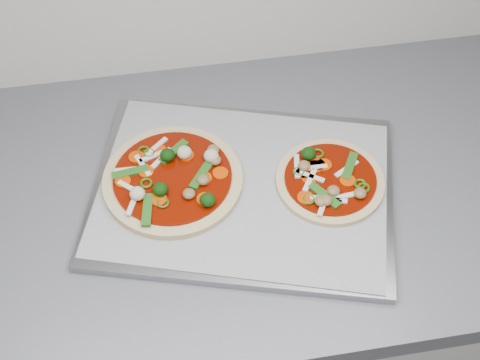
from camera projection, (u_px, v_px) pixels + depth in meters
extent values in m
cube|color=silver|center=(355.00, 304.00, 1.47)|extent=(3.60, 0.60, 0.86)
cube|color=#57585E|center=(391.00, 176.00, 1.11)|extent=(3.60, 0.60, 0.04)
cube|color=gray|center=(243.00, 191.00, 1.06)|extent=(0.55, 0.46, 0.02)
cube|color=#A1A1A6|center=(243.00, 187.00, 1.05)|extent=(0.53, 0.45, 0.00)
cylinder|color=tan|center=(173.00, 180.00, 1.05)|extent=(0.31, 0.31, 0.01)
cylinder|color=#670F02|center=(172.00, 177.00, 1.05)|extent=(0.26, 0.26, 0.00)
cylinder|color=#CC4300|center=(204.00, 178.00, 1.04)|extent=(0.04, 0.04, 0.00)
torus|color=#2D460A|center=(163.00, 203.00, 1.01)|extent=(0.03, 0.03, 0.00)
ellipsoid|color=brown|center=(203.00, 180.00, 1.03)|extent=(0.03, 0.03, 0.01)
ellipsoid|color=#0F3607|center=(160.00, 189.00, 1.02)|extent=(0.03, 0.03, 0.02)
cube|color=silver|center=(143.00, 166.00, 1.06)|extent=(0.03, 0.05, 0.00)
cube|color=silver|center=(153.00, 156.00, 1.07)|extent=(0.05, 0.02, 0.00)
cube|color=silver|center=(156.00, 147.00, 1.08)|extent=(0.04, 0.04, 0.00)
ellipsoid|color=#0F3607|center=(207.00, 200.00, 1.00)|extent=(0.03, 0.03, 0.02)
cube|color=silver|center=(131.00, 189.00, 1.03)|extent=(0.04, 0.04, 0.00)
ellipsoid|color=#B8AC8C|center=(211.00, 156.00, 1.06)|extent=(0.03, 0.03, 0.02)
cylinder|color=#CC4300|center=(136.00, 157.00, 1.07)|extent=(0.03, 0.03, 0.00)
cylinder|color=#CC4300|center=(186.00, 155.00, 1.07)|extent=(0.03, 0.03, 0.00)
torus|color=#2D460A|center=(146.00, 183.00, 1.03)|extent=(0.03, 0.03, 0.00)
ellipsoid|color=#B8AC8C|center=(184.00, 152.00, 1.06)|extent=(0.03, 0.03, 0.02)
cube|color=#2D641C|center=(147.00, 210.00, 1.00)|extent=(0.02, 0.06, 0.00)
cube|color=#2D641C|center=(174.00, 152.00, 1.07)|extent=(0.05, 0.05, 0.00)
cylinder|color=#CC4300|center=(205.00, 199.00, 1.01)|extent=(0.03, 0.03, 0.00)
ellipsoid|color=brown|center=(215.00, 160.00, 1.06)|extent=(0.02, 0.02, 0.01)
cube|color=silver|center=(130.00, 170.00, 1.05)|extent=(0.05, 0.01, 0.00)
cylinder|color=#CC4300|center=(159.00, 200.00, 1.01)|extent=(0.03, 0.03, 0.00)
ellipsoid|color=#0F3607|center=(167.00, 155.00, 1.06)|extent=(0.03, 0.03, 0.02)
cylinder|color=#CC4300|center=(123.00, 182.00, 1.04)|extent=(0.03, 0.03, 0.00)
ellipsoid|color=#B8AC8C|center=(137.00, 194.00, 1.01)|extent=(0.03, 0.03, 0.02)
cube|color=#2D641C|center=(130.00, 172.00, 1.05)|extent=(0.06, 0.02, 0.00)
cube|color=silver|center=(162.00, 158.00, 1.06)|extent=(0.04, 0.04, 0.00)
ellipsoid|color=brown|center=(189.00, 194.00, 1.02)|extent=(0.03, 0.03, 0.01)
ellipsoid|color=brown|center=(213.00, 150.00, 1.07)|extent=(0.02, 0.02, 0.01)
cube|color=silver|center=(133.00, 203.00, 1.01)|extent=(0.03, 0.05, 0.00)
cylinder|color=#CC4300|center=(146.00, 172.00, 1.05)|extent=(0.04, 0.04, 0.00)
cube|color=#2D641C|center=(201.00, 175.00, 1.04)|extent=(0.04, 0.06, 0.00)
torus|color=#2D460A|center=(149.00, 153.00, 1.07)|extent=(0.03, 0.03, 0.00)
cylinder|color=#CC4300|center=(159.00, 151.00, 1.08)|extent=(0.03, 0.03, 0.00)
torus|color=#2D460A|center=(144.00, 151.00, 1.07)|extent=(0.02, 0.02, 0.00)
cylinder|color=#CC4300|center=(220.00, 173.00, 1.05)|extent=(0.04, 0.04, 0.00)
cylinder|color=tan|center=(330.00, 181.00, 1.05)|extent=(0.22, 0.22, 0.01)
cylinder|color=#670F02|center=(330.00, 179.00, 1.05)|extent=(0.19, 0.19, 0.00)
cylinder|color=#CC4300|center=(309.00, 178.00, 1.04)|extent=(0.03, 0.03, 0.00)
cube|color=#2D641C|center=(324.00, 196.00, 1.02)|extent=(0.04, 0.06, 0.00)
cube|color=silver|center=(324.00, 204.00, 1.01)|extent=(0.03, 0.05, 0.00)
torus|color=#2D460A|center=(360.00, 184.00, 1.04)|extent=(0.03, 0.03, 0.00)
cylinder|color=#CC4300|center=(324.00, 165.00, 1.06)|extent=(0.03, 0.03, 0.00)
cylinder|color=#CC4300|center=(347.00, 181.00, 1.04)|extent=(0.04, 0.04, 0.00)
ellipsoid|color=brown|center=(304.00, 166.00, 1.05)|extent=(0.03, 0.03, 0.01)
ellipsoid|color=brown|center=(321.00, 201.00, 1.01)|extent=(0.02, 0.02, 0.01)
cube|color=silver|center=(332.00, 199.00, 1.02)|extent=(0.05, 0.02, 0.00)
cube|color=#2D641C|center=(350.00, 166.00, 1.06)|extent=(0.04, 0.06, 0.00)
torus|color=#2D460A|center=(364.00, 188.00, 1.03)|extent=(0.03, 0.03, 0.00)
torus|color=#2D460A|center=(299.00, 172.00, 1.05)|extent=(0.02, 0.02, 0.00)
ellipsoid|color=brown|center=(360.00, 193.00, 1.02)|extent=(0.03, 0.03, 0.01)
cube|color=silver|center=(310.00, 176.00, 1.05)|extent=(0.04, 0.03, 0.00)
cube|color=silver|center=(310.00, 180.00, 1.04)|extent=(0.03, 0.04, 0.00)
cube|color=silver|center=(312.00, 168.00, 1.06)|extent=(0.05, 0.01, 0.00)
torus|color=#2D460A|center=(318.00, 153.00, 1.08)|extent=(0.03, 0.03, 0.00)
cylinder|color=#CC4300|center=(305.00, 198.00, 1.02)|extent=(0.03, 0.03, 0.00)
cube|color=silver|center=(326.00, 200.00, 1.02)|extent=(0.05, 0.03, 0.00)
ellipsoid|color=brown|center=(326.00, 200.00, 1.01)|extent=(0.02, 0.02, 0.01)
torus|color=#2D460A|center=(309.00, 199.00, 1.02)|extent=(0.03, 0.03, 0.00)
ellipsoid|color=#0F3607|center=(309.00, 153.00, 1.07)|extent=(0.03, 0.03, 0.02)
cube|color=silver|center=(297.00, 166.00, 1.06)|extent=(0.02, 0.05, 0.00)
cube|color=silver|center=(349.00, 195.00, 1.02)|extent=(0.05, 0.01, 0.00)
cylinder|color=#CC4300|center=(315.00, 167.00, 1.06)|extent=(0.03, 0.03, 0.00)
ellipsoid|color=brown|center=(334.00, 191.00, 1.02)|extent=(0.02, 0.02, 0.01)
cylinder|color=#CC4300|center=(303.00, 173.00, 1.05)|extent=(0.03, 0.03, 0.00)
cube|color=silver|center=(347.00, 169.00, 1.06)|extent=(0.05, 0.03, 0.00)
cylinder|color=#CC4300|center=(317.00, 165.00, 1.06)|extent=(0.04, 0.04, 0.00)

